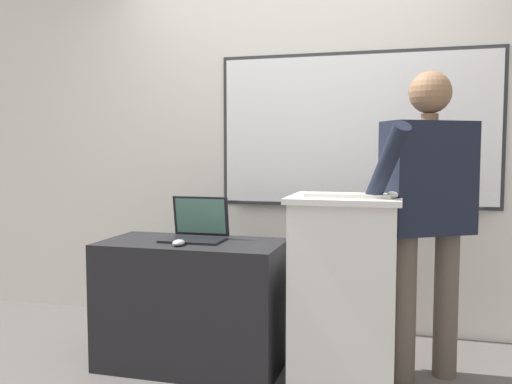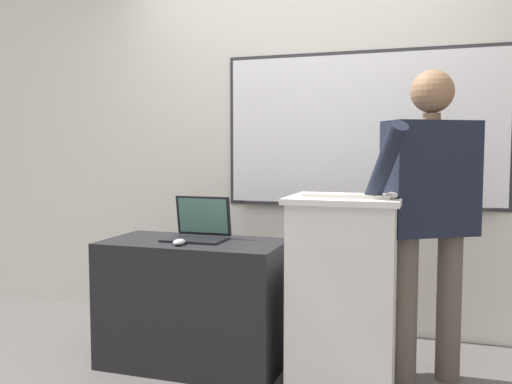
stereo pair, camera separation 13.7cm
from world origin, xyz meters
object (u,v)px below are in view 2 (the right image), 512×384
object	(u,v)px
lectern_podium	(344,290)
wireless_keyboard	(347,196)
side_desk	(194,303)
laptop	(199,227)
person_presenter	(430,202)
computer_mouse_by_keyboard	(392,195)
computer_mouse_by_laptop	(179,242)

from	to	relation	value
lectern_podium	wireless_keyboard	size ratio (longest dim) A/B	2.30
side_desk	laptop	xyz separation A→B (m)	(0.01, 0.07, 0.44)
side_desk	person_presenter	distance (m)	1.44
computer_mouse_by_keyboard	lectern_podium	bearing A→B (deg)	163.31
side_desk	laptop	size ratio (longest dim) A/B	2.98
lectern_podium	computer_mouse_by_laptop	xyz separation A→B (m)	(-0.89, -0.15, 0.24)
laptop	person_presenter	bearing A→B (deg)	3.42
person_presenter	computer_mouse_by_laptop	distance (m)	1.36
lectern_podium	computer_mouse_by_laptop	world-z (taller)	lectern_podium
computer_mouse_by_keyboard	person_presenter	bearing A→B (deg)	50.46
person_presenter	computer_mouse_by_keyboard	xyz separation A→B (m)	(-0.18, -0.22, 0.05)
lectern_podium	laptop	distance (m)	0.92
wireless_keyboard	computer_mouse_by_keyboard	world-z (taller)	computer_mouse_by_keyboard
lectern_podium	person_presenter	xyz separation A→B (m)	(0.42, 0.15, 0.47)
lectern_podium	person_presenter	world-z (taller)	person_presenter
side_desk	computer_mouse_by_laptop	xyz separation A→B (m)	(-0.02, -0.15, 0.38)
side_desk	computer_mouse_by_keyboard	xyz separation A→B (m)	(1.11, -0.07, 0.66)
side_desk	lectern_podium	bearing A→B (deg)	0.30
computer_mouse_by_keyboard	wireless_keyboard	bearing A→B (deg)	177.96
person_presenter	wireless_keyboard	distance (m)	0.46
person_presenter	computer_mouse_by_keyboard	distance (m)	0.29
person_presenter	laptop	size ratio (longest dim) A/B	4.78
laptop	side_desk	bearing A→B (deg)	-94.25
person_presenter	wireless_keyboard	xyz separation A→B (m)	(-0.40, -0.21, 0.04)
computer_mouse_by_laptop	side_desk	bearing A→B (deg)	83.79
lectern_podium	computer_mouse_by_keyboard	bearing A→B (deg)	-16.69
person_presenter	wireless_keyboard	bearing A→B (deg)	176.51
wireless_keyboard	computer_mouse_by_keyboard	xyz separation A→B (m)	(0.22, -0.01, 0.01)
lectern_podium	computer_mouse_by_laptop	distance (m)	0.93
wireless_keyboard	computer_mouse_by_keyboard	size ratio (longest dim) A/B	4.39
laptop	wireless_keyboard	size ratio (longest dim) A/B	0.79
side_desk	computer_mouse_by_keyboard	bearing A→B (deg)	-3.49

